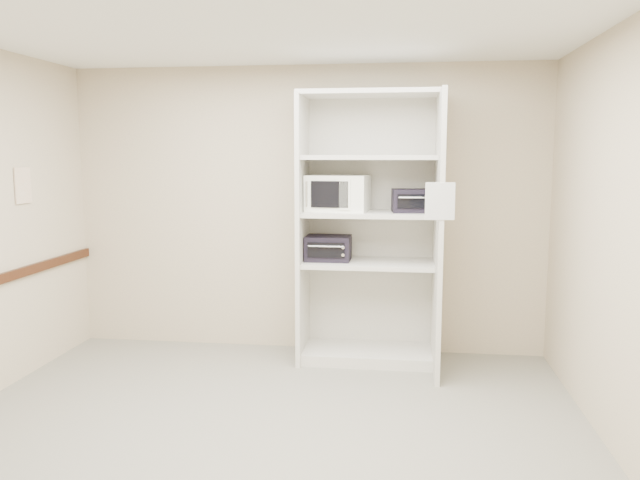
# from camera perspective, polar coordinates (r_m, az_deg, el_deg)

# --- Properties ---
(floor) EXTENTS (4.50, 4.00, 0.01)m
(floor) POSITION_cam_1_polar(r_m,az_deg,el_deg) (4.38, -5.45, -17.55)
(floor) COLOR slate
(floor) RESTS_ON ground
(ceiling) EXTENTS (4.50, 4.00, 0.01)m
(ceiling) POSITION_cam_1_polar(r_m,az_deg,el_deg) (4.04, -5.98, 19.55)
(ceiling) COLOR white
(wall_back) EXTENTS (4.50, 0.02, 2.70)m
(wall_back) POSITION_cam_1_polar(r_m,az_deg,el_deg) (5.95, -1.32, 2.76)
(wall_back) COLOR tan
(wall_back) RESTS_ON ground
(wall_front) EXTENTS (4.50, 0.02, 2.70)m
(wall_front) POSITION_cam_1_polar(r_m,az_deg,el_deg) (2.13, -18.09, -6.87)
(wall_front) COLOR tan
(wall_front) RESTS_ON ground
(wall_right) EXTENTS (0.02, 4.00, 2.70)m
(wall_right) POSITION_cam_1_polar(r_m,az_deg,el_deg) (4.12, 26.46, -0.34)
(wall_right) COLOR tan
(wall_right) RESTS_ON ground
(shelving_unit) EXTENTS (1.24, 0.92, 2.42)m
(shelving_unit) POSITION_cam_1_polar(r_m,az_deg,el_deg) (5.61, 4.95, 0.18)
(shelving_unit) COLOR beige
(shelving_unit) RESTS_ON floor
(microwave) EXTENTS (0.58, 0.46, 0.32)m
(microwave) POSITION_cam_1_polar(r_m,az_deg,el_deg) (5.62, 1.68, 4.32)
(microwave) COLOR white
(microwave) RESTS_ON shelving_unit
(toaster_oven_upper) EXTENTS (0.38, 0.30, 0.20)m
(toaster_oven_upper) POSITION_cam_1_polar(r_m,az_deg,el_deg) (5.56, 8.45, 3.58)
(toaster_oven_upper) COLOR black
(toaster_oven_upper) RESTS_ON shelving_unit
(toaster_oven_lower) EXTENTS (0.41, 0.31, 0.22)m
(toaster_oven_lower) POSITION_cam_1_polar(r_m,az_deg,el_deg) (5.66, 0.76, -0.74)
(toaster_oven_lower) COLOR black
(toaster_oven_lower) RESTS_ON shelving_unit
(paper_sign) EXTENTS (0.22, 0.02, 0.29)m
(paper_sign) POSITION_cam_1_polar(r_m,az_deg,el_deg) (4.95, 10.92, 3.50)
(paper_sign) COLOR white
(paper_sign) RESTS_ON shelving_unit
(wall_poster) EXTENTS (0.01, 0.21, 0.30)m
(wall_poster) POSITION_cam_1_polar(r_m,az_deg,el_deg) (5.79, -25.52, 4.53)
(wall_poster) COLOR silver
(wall_poster) RESTS_ON wall_left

